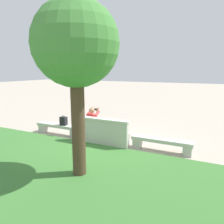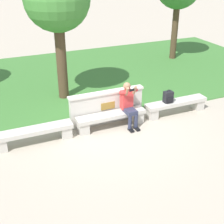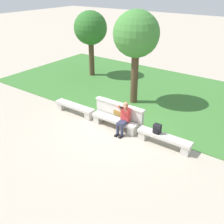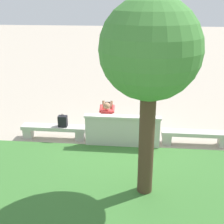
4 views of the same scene
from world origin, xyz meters
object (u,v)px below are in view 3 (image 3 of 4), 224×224
(bench_mid, at_px, (164,139))
(backpack, at_px, (157,129))
(tree_behind_wall, at_px, (136,35))
(person_photographer, at_px, (124,117))
(bench_near, at_px, (115,122))
(bench_main, at_px, (75,108))
(tree_left_background, at_px, (91,29))

(bench_mid, relative_size, backpack, 4.90)
(tree_behind_wall, bearing_deg, backpack, -45.20)
(bench_mid, bearing_deg, tree_behind_wall, 137.93)
(tree_behind_wall, bearing_deg, person_photographer, -66.12)
(bench_near, relative_size, bench_mid, 1.00)
(bench_mid, height_order, backpack, backpack)
(bench_near, xyz_separation_m, tree_behind_wall, (-0.70, 2.66, 3.02))
(bench_mid, relative_size, person_photographer, 1.59)
(backpack, bearing_deg, bench_main, -179.91)
(bench_near, distance_m, person_photographer, 0.68)
(bench_near, relative_size, backpack, 4.90)
(bench_mid, xyz_separation_m, tree_behind_wall, (-2.95, 2.66, 3.02))
(bench_near, relative_size, tree_left_background, 0.53)
(tree_behind_wall, distance_m, tree_left_background, 4.83)
(person_photographer, bearing_deg, bench_mid, 2.56)
(bench_mid, bearing_deg, person_photographer, -177.44)
(bench_main, bearing_deg, bench_near, 0.00)
(backpack, distance_m, tree_behind_wall, 4.62)
(backpack, relative_size, tree_behind_wall, 0.10)
(bench_mid, distance_m, person_photographer, 1.79)
(bench_main, xyz_separation_m, bench_near, (2.25, 0.00, 0.00))
(person_photographer, xyz_separation_m, backpack, (1.42, 0.08, -0.11))
(bench_main, bearing_deg, tree_behind_wall, 59.73)
(bench_mid, bearing_deg, tree_left_background, 147.50)
(bench_main, bearing_deg, backpack, 0.09)
(bench_main, bearing_deg, tree_left_background, 121.17)
(bench_main, distance_m, tree_behind_wall, 4.32)
(bench_near, distance_m, tree_left_background, 7.38)
(tree_behind_wall, xyz_separation_m, tree_left_background, (-4.38, 2.01, -0.40))
(backpack, relative_size, tree_left_background, 0.11)
(person_photographer, xyz_separation_m, tree_left_background, (-5.59, 4.75, 2.19))
(backpack, height_order, tree_left_background, tree_left_background)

